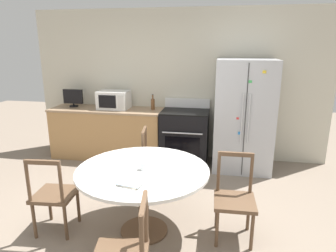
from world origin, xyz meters
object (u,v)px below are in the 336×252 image
object	(u,v)px
counter_bottle	(153,104)
refrigerator	(244,116)
microwave	(114,100)
candle_glass	(143,166)
countertop_tv	(73,97)
dining_chair_far	(156,162)
dining_chair_left	(54,195)
dining_chair_right	(234,200)
oven_range	(185,136)

from	to	relation	value
counter_bottle	refrigerator	bearing A→B (deg)	-6.26
microwave	candle_glass	size ratio (longest dim) A/B	6.00
countertop_tv	candle_glass	xyz separation A→B (m)	(1.90, -2.19, -0.29)
dining_chair_far	candle_glass	bearing A→B (deg)	-3.54
countertop_tv	dining_chair_left	xyz separation A→B (m)	(0.94, -2.34, -0.64)
dining_chair_right	dining_chair_left	bearing A→B (deg)	5.93
oven_range	counter_bottle	world-z (taller)	counter_bottle
oven_range	dining_chair_right	world-z (taller)	oven_range
oven_range	dining_chair_left	world-z (taller)	oven_range
refrigerator	dining_chair_far	world-z (taller)	refrigerator
refrigerator	oven_range	world-z (taller)	refrigerator
refrigerator	microwave	distance (m)	2.24
counter_bottle	oven_range	bearing A→B (deg)	-10.25
refrigerator	candle_glass	xyz separation A→B (m)	(-1.12, -2.04, -0.11)
counter_bottle	candle_glass	world-z (taller)	counter_bottle
oven_range	microwave	bearing A→B (deg)	177.19
dining_chair_left	microwave	bearing A→B (deg)	88.77
candle_glass	counter_bottle	bearing A→B (deg)	100.64
countertop_tv	dining_chair_left	bearing A→B (deg)	-68.23
microwave	countertop_tv	xyz separation A→B (m)	(-0.79, 0.02, 0.01)
countertop_tv	dining_chair_left	world-z (taller)	countertop_tv
countertop_tv	counter_bottle	world-z (taller)	countertop_tv
counter_bottle	dining_chair_right	distance (m)	2.57
oven_range	countertop_tv	xyz separation A→B (m)	(-2.06, 0.08, 0.60)
counter_bottle	dining_chair_left	world-z (taller)	counter_bottle
microwave	counter_bottle	size ratio (longest dim) A/B	2.00
countertop_tv	dining_chair_far	xyz separation A→B (m)	(1.81, -1.22, -0.64)
microwave	dining_chair_right	size ratio (longest dim) A/B	0.59
refrigerator	dining_chair_left	size ratio (longest dim) A/B	1.98
dining_chair_right	dining_chair_far	bearing A→B (deg)	-41.82
countertop_tv	candle_glass	bearing A→B (deg)	-49.12
refrigerator	microwave	size ratio (longest dim) A/B	3.36
countertop_tv	dining_chair_far	world-z (taller)	countertop_tv
counter_bottle	dining_chair_far	bearing A→B (deg)	-75.05
oven_range	microwave	distance (m)	1.41
countertop_tv	dining_chair_right	bearing A→B (deg)	-36.32
countertop_tv	refrigerator	bearing A→B (deg)	-2.80
countertop_tv	candle_glass	distance (m)	2.91
counter_bottle	dining_chair_left	size ratio (longest dim) A/B	0.29
dining_chair_left	counter_bottle	bearing A→B (deg)	72.10
oven_range	counter_bottle	bearing A→B (deg)	169.75
counter_bottle	candle_glass	bearing A→B (deg)	-79.36
counter_bottle	dining_chair_left	distance (m)	2.49
oven_range	dining_chair_far	distance (m)	1.16
dining_chair_left	dining_chair_far	xyz separation A→B (m)	(0.88, 1.12, 0.00)
refrigerator	dining_chair_far	size ratio (longest dim) A/B	1.98
microwave	dining_chair_far	xyz separation A→B (m)	(1.03, -1.20, -0.62)
oven_range	microwave	size ratio (longest dim) A/B	2.03
refrigerator	dining_chair_left	distance (m)	3.06
dining_chair_far	oven_range	bearing A→B (deg)	159.02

